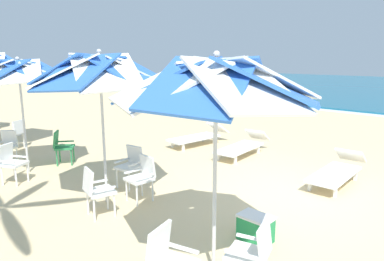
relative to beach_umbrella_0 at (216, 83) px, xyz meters
name	(u,v)px	position (x,y,z in m)	size (l,w,h in m)	color
ground_plane	(289,194)	(-0.54, 3.01, -2.40)	(80.00, 80.00, 0.00)	beige
beach_umbrella_0	(216,83)	(0.00, 0.00, 0.00)	(2.46, 2.46, 2.76)	silver
plastic_chair_0	(169,260)	(-0.02, -0.75, -1.90)	(0.56, 0.54, 0.87)	white
plastic_chair_1	(253,252)	(0.56, 0.03, -1.90)	(0.57, 0.55, 0.87)	white
beach_umbrella_1	(100,72)	(-2.88, 0.29, 0.04)	(2.59, 2.59, 2.83)	silver
plastic_chair_2	(131,164)	(-3.21, 1.11, -1.90)	(0.50, 0.53, 0.87)	white
plastic_chair_3	(96,189)	(-2.47, -0.16, -1.90)	(0.53, 0.55, 0.87)	white
plastic_chair_4	(142,175)	(-2.45, 0.81, -1.90)	(0.47, 0.50, 0.87)	white
beach_umbrella_2	(19,72)	(-5.73, -0.03, -0.02)	(2.43, 2.43, 2.71)	silver
plastic_chair_5	(7,145)	(-6.79, -0.12, -1.90)	(0.62, 0.63, 0.87)	white
plastic_chair_6	(11,161)	(-5.24, -0.55, -1.90)	(0.62, 0.60, 0.87)	white
plastic_chair_7	(62,145)	(-5.77, 0.85, -1.90)	(0.62, 0.63, 0.87)	#2D8C4C
plastic_chair_9	(16,132)	(-8.25, 0.63, -1.90)	(0.62, 0.61, 0.87)	white
sun_lounger_1	(338,170)	(-0.11, 4.32, -2.12)	(0.71, 2.17, 0.62)	white
sun_lounger_2	(243,145)	(-2.89, 4.72, -2.12)	(0.84, 2.20, 0.62)	white
sun_lounger_3	(199,136)	(-4.59, 4.75, -2.12)	(0.83, 2.19, 0.62)	white
cooler_box	(256,228)	(-0.04, 1.02, -2.20)	(0.50, 0.34, 0.40)	#238C4C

